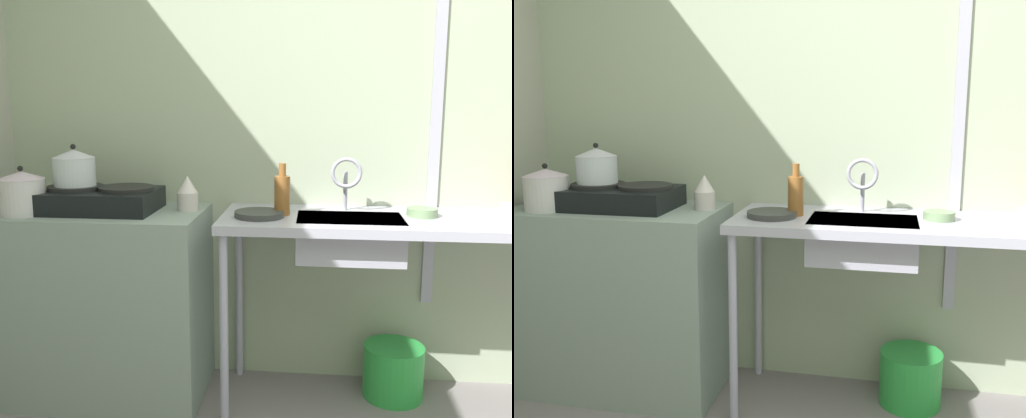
# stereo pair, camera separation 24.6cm
# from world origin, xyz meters

# --- Properties ---
(wall_back) EXTENTS (4.72, 0.10, 2.74)m
(wall_back) POSITION_xyz_m (0.00, 1.71, 1.37)
(wall_back) COLOR #A0AA90
(wall_back) RESTS_ON ground
(wall_metal_strip) EXTENTS (0.05, 0.01, 2.19)m
(wall_metal_strip) POSITION_xyz_m (0.10, 1.65, 1.51)
(wall_metal_strip) COLOR #A6A4B8
(counter_concrete) EXTENTS (0.99, 0.54, 0.88)m
(counter_concrete) POSITION_xyz_m (-1.44, 1.39, 0.44)
(counter_concrete) COLOR gray
(counter_concrete) RESTS_ON ground
(counter_sink) EXTENTS (1.70, 0.54, 0.88)m
(counter_sink) POSITION_xyz_m (-0.00, 1.39, 0.82)
(counter_sink) COLOR #A6A4B8
(counter_sink) RESTS_ON ground
(stove) EXTENTS (0.50, 0.36, 0.11)m
(stove) POSITION_xyz_m (-1.41, 1.39, 0.94)
(stove) COLOR black
(stove) RESTS_ON counter_concrete
(pot_on_left_burner) EXTENTS (0.19, 0.19, 0.19)m
(pot_on_left_burner) POSITION_xyz_m (-1.53, 1.39, 1.08)
(pot_on_left_burner) COLOR silver
(pot_on_left_burner) RESTS_ON stove
(pot_beside_stove) EXTENTS (0.20, 0.20, 0.22)m
(pot_beside_stove) POSITION_xyz_m (-1.72, 1.27, 0.98)
(pot_beside_stove) COLOR silver
(pot_beside_stove) RESTS_ON counter_concrete
(percolator) EXTENTS (0.10, 0.10, 0.16)m
(percolator) POSITION_xyz_m (-1.02, 1.44, 0.96)
(percolator) COLOR beige
(percolator) RESTS_ON counter_concrete
(sink_basin) EXTENTS (0.45, 0.30, 0.18)m
(sink_basin) POSITION_xyz_m (-0.29, 1.35, 0.79)
(sink_basin) COLOR #A6A4B8
(sink_basin) RESTS_ON counter_sink
(faucet) EXTENTS (0.14, 0.08, 0.25)m
(faucet) POSITION_xyz_m (-0.31, 1.48, 1.05)
(faucet) COLOR #A6A4B8
(faucet) RESTS_ON counter_sink
(frying_pan) EXTENTS (0.21, 0.21, 0.03)m
(frying_pan) POSITION_xyz_m (-0.68, 1.33, 0.89)
(frying_pan) COLOR #333533
(frying_pan) RESTS_ON counter_sink
(small_bowl_on_drainboard) EXTENTS (0.13, 0.13, 0.04)m
(small_bowl_on_drainboard) POSITION_xyz_m (0.02, 1.42, 0.90)
(small_bowl_on_drainboard) COLOR gray
(small_bowl_on_drainboard) RESTS_ON counter_sink
(bottle_by_sink) EXTENTS (0.07, 0.07, 0.23)m
(bottle_by_sink) POSITION_xyz_m (-0.59, 1.38, 0.97)
(bottle_by_sink) COLOR brown
(bottle_by_sink) RESTS_ON counter_sink
(bucket_on_floor) EXTENTS (0.28, 0.28, 0.25)m
(bucket_on_floor) POSITION_xyz_m (-0.06, 1.48, 0.13)
(bucket_on_floor) COLOR green
(bucket_on_floor) RESTS_ON ground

